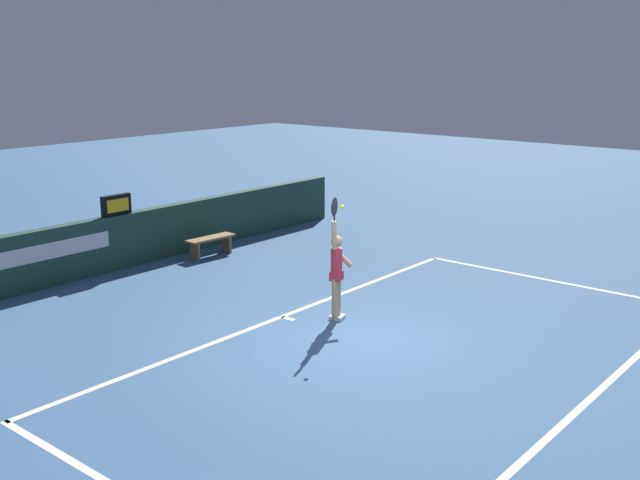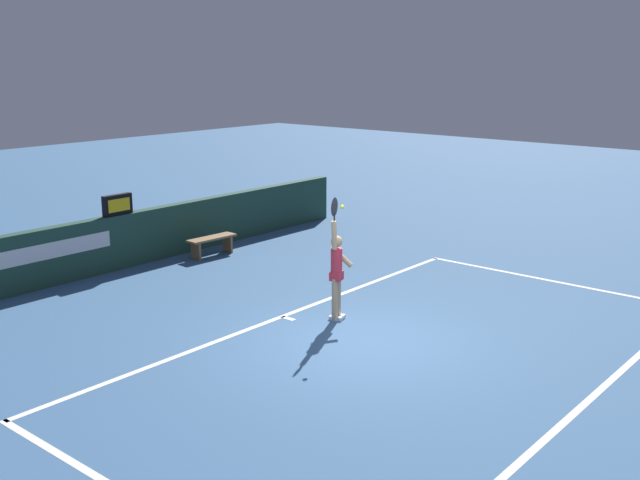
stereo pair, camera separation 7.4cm
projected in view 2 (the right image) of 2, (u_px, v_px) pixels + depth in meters
The scene contains 7 objects.
ground_plane at pixel (363, 340), 12.74m from camera, with size 60.00×60.00×0.00m, color #365C86.
court_lines at pixel (410, 354), 12.16m from camera, with size 10.83×5.75×0.00m.
back_wall at pixel (116, 242), 16.90m from camera, with size 14.46×0.27×1.22m.
speed_display at pixel (117, 205), 16.76m from camera, with size 0.72×0.14×0.46m.
tennis_player at pixel (337, 270), 13.57m from camera, with size 0.48×0.43×2.29m.
tennis_ball at pixel (342, 207), 12.96m from camera, with size 0.07×0.07×0.07m.
courtside_bench_far at pixel (212, 242), 18.08m from camera, with size 1.28×0.43×0.45m.
Camera 2 is at (-9.64, -7.14, 4.67)m, focal length 42.49 mm.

